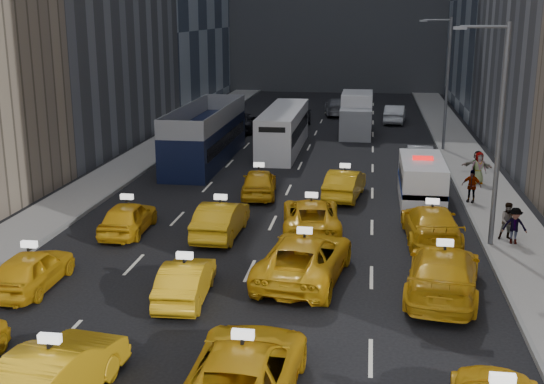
{
  "coord_description": "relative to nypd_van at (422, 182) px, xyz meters",
  "views": [
    {
      "loc": [
        4.24,
        -15.42,
        9.37
      ],
      "look_at": [
        0.26,
        12.0,
        2.0
      ],
      "focal_mm": 45.0,
      "sensor_mm": 36.0,
      "label": 1
    }
  ],
  "objects": [
    {
      "name": "ground",
      "position": [
        -6.92,
        -18.56,
        -1.07
      ],
      "size": [
        160.0,
        160.0,
        0.0
      ],
      "primitive_type": "plane",
      "color": "black",
      "rests_on": "ground"
    },
    {
      "name": "sidewalk_west",
      "position": [
        -17.42,
        6.44,
        -1.0
      ],
      "size": [
        3.0,
        90.0,
        0.15
      ],
      "primitive_type": "cube",
      "color": "gray",
      "rests_on": "ground"
    },
    {
      "name": "sidewalk_east",
      "position": [
        3.58,
        6.44,
        -1.0
      ],
      "size": [
        3.0,
        90.0,
        0.15
      ],
      "primitive_type": "cube",
      "color": "gray",
      "rests_on": "ground"
    },
    {
      "name": "curb_west",
      "position": [
        -15.97,
        6.44,
        -0.98
      ],
      "size": [
        0.15,
        90.0,
        0.18
      ],
      "primitive_type": "cube",
      "color": "slate",
      "rests_on": "ground"
    },
    {
      "name": "curb_east",
      "position": [
        2.13,
        6.44,
        -0.98
      ],
      "size": [
        0.15,
        90.0,
        0.18
      ],
      "primitive_type": "cube",
      "color": "slate",
      "rests_on": "ground"
    },
    {
      "name": "streetlight_near",
      "position": [
        2.26,
        -6.56,
        3.85
      ],
      "size": [
        2.15,
        0.22,
        9.0
      ],
      "color": "#595B60",
      "rests_on": "ground"
    },
    {
      "name": "streetlight_far",
      "position": [
        2.26,
        13.44,
        3.85
      ],
      "size": [
        2.15,
        0.22,
        9.0
      ],
      "color": "#595B60",
      "rests_on": "ground"
    },
    {
      "name": "taxi_5",
      "position": [
        -10.07,
        -20.08,
        -0.28
      ],
      "size": [
        2.3,
        5.0,
        1.59
      ],
      "primitive_type": "imported",
      "rotation": [
        0.0,
        0.0,
        3.01
      ],
      "color": "gold",
      "rests_on": "ground"
    },
    {
      "name": "taxi_6",
      "position": [
        -5.53,
        -19.23,
        -0.27
      ],
      "size": [
        2.81,
        5.82,
        1.6
      ],
      "primitive_type": "imported",
      "rotation": [
        0.0,
        0.0,
        3.11
      ],
      "color": "gold",
      "rests_on": "ground"
    },
    {
      "name": "taxi_8",
      "position": [
        -14.11,
        -13.31,
        -0.36
      ],
      "size": [
        1.73,
        4.18,
        1.42
      ],
      "primitive_type": "imported",
      "rotation": [
        0.0,
        0.0,
        3.15
      ],
      "color": "gold",
      "rests_on": "ground"
    },
    {
      "name": "taxi_9",
      "position": [
        -8.58,
        -13.42,
        -0.4
      ],
      "size": [
        1.67,
        4.15,
        1.34
      ],
      "primitive_type": "imported",
      "rotation": [
        0.0,
        0.0,
        3.2
      ],
      "color": "gold",
      "rests_on": "ground"
    },
    {
      "name": "taxi_10",
      "position": [
        -4.83,
        -11.1,
        -0.25
      ],
      "size": [
        3.46,
        6.19,
        1.64
      ],
      "primitive_type": "imported",
      "rotation": [
        0.0,
        0.0,
        3.01
      ],
      "color": "gold",
      "rests_on": "ground"
    },
    {
      "name": "taxi_11",
      "position": [
        -0.04,
        -11.84,
        -0.23
      ],
      "size": [
        3.1,
        6.03,
        1.67
      ],
      "primitive_type": "imported",
      "rotation": [
        0.0,
        0.0,
        3.01
      ],
      "color": "gold",
      "rests_on": "ground"
    },
    {
      "name": "taxi_12",
      "position": [
        -12.92,
        -6.94,
        -0.36
      ],
      "size": [
        1.83,
        4.25,
        1.43
      ],
      "primitive_type": "imported",
      "rotation": [
        0.0,
        0.0,
        3.18
      ],
      "color": "gold",
      "rests_on": "ground"
    },
    {
      "name": "taxi_13",
      "position": [
        -8.85,
        -6.71,
        -0.31
      ],
      "size": [
        1.71,
        4.64,
        1.52
      ],
      "primitive_type": "imported",
      "rotation": [
        0.0,
        0.0,
        3.12
      ],
      "color": "gold",
      "rests_on": "ground"
    },
    {
      "name": "taxi_14",
      "position": [
        -5.07,
        -5.62,
        -0.34
      ],
      "size": [
        3.01,
        5.5,
        1.46
      ],
      "primitive_type": "imported",
      "rotation": [
        0.0,
        0.0,
        3.26
      ],
      "color": "gold",
      "rests_on": "ground"
    },
    {
      "name": "taxi_15",
      "position": [
        0.01,
        -6.17,
        -0.3
      ],
      "size": [
        2.41,
        5.39,
        1.54
      ],
      "primitive_type": "imported",
      "rotation": [
        0.0,
        0.0,
        3.19
      ],
      "color": "gold",
      "rests_on": "ground"
    },
    {
      "name": "taxi_16",
      "position": [
        -8.29,
        -0.05,
        -0.34
      ],
      "size": [
        2.2,
        4.47,
        1.47
      ],
      "primitive_type": "imported",
      "rotation": [
        0.0,
        0.0,
        3.25
      ],
      "color": "gold",
      "rests_on": "ground"
    },
    {
      "name": "taxi_17",
      "position": [
        -3.86,
        0.28,
        -0.33
      ],
      "size": [
        2.15,
        4.68,
        1.49
      ],
      "primitive_type": "imported",
      "rotation": [
        0.0,
        0.0,
        3.01
      ],
      "color": "gold",
      "rests_on": "ground"
    },
    {
      "name": "nypd_van",
      "position": [
        0.0,
        0.0,
        0.0
      ],
      "size": [
        2.19,
        5.53,
        2.37
      ],
      "rotation": [
        0.0,
        0.0,
        0.01
      ],
      "color": "silver",
      "rests_on": "ground"
    },
    {
      "name": "double_decker",
      "position": [
        -12.99,
        7.79,
        0.69
      ],
      "size": [
        3.81,
        12.42,
        3.56
      ],
      "rotation": [
        0.0,
        0.0,
        0.09
      ],
      "color": "black",
      "rests_on": "ground"
    },
    {
      "name": "city_bus",
      "position": [
        -8.57,
        12.16,
        0.37
      ],
      "size": [
        3.74,
        11.46,
        2.91
      ],
      "rotation": [
        0.0,
        0.0,
        0.13
      ],
      "color": "silver",
      "rests_on": "ground"
    },
    {
      "name": "box_truck",
      "position": [
        -3.75,
        19.34,
        0.49
      ],
      "size": [
        2.63,
        7.02,
        3.17
      ],
      "rotation": [
        0.0,
        0.0,
        -0.04
      ],
      "color": "silver",
      "rests_on": "ground"
    },
    {
      "name": "misc_car_0",
      "position": [
        0.41,
        7.9,
        -0.35
      ],
      "size": [
        1.67,
        4.42,
        1.44
      ],
      "primitive_type": "imported",
      "rotation": [
        0.0,
        0.0,
        3.11
      ],
      "color": "#A0A2A7",
      "rests_on": "ground"
    },
    {
      "name": "misc_car_1",
      "position": [
        -12.83,
        19.55,
        -0.35
      ],
      "size": [
        2.68,
        5.33,
        1.45
      ],
      "primitive_type": "imported",
      "rotation": [
        0.0,
        0.0,
        3.09
      ],
      "color": "black",
      "rests_on": "ground"
    },
    {
      "name": "misc_car_2",
      "position": [
        -5.76,
        29.39,
        -0.29
      ],
      "size": [
        2.77,
        5.6,
        1.56
      ],
      "primitive_type": "imported",
      "rotation": [
        0.0,
        0.0,
        3.25
      ],
      "color": "gray",
      "rests_on": "ground"
    },
    {
      "name": "misc_car_3",
      "position": [
        -8.67,
        24.72,
        -0.32
      ],
      "size": [
        2.13,
        4.51,
        1.49
      ],
      "primitive_type": "imported",
      "rotation": [
        0.0,
        0.0,
        3.23
      ],
      "color": "black",
      "rests_on": "ground"
    },
    {
      "name": "misc_car_4",
      "position": [
        -0.59,
        25.48,
        -0.29
      ],
      "size": [
        2.04,
        4.86,
        1.56
      ],
      "primitive_type": "imported",
      "rotation": [
        0.0,
        0.0,
        3.06
      ],
      "color": "#B7BBC0",
      "rests_on": "ground"
    },
    {
      "name": "pedestrian_1",
      "position": [
        3.16,
        -5.88,
        -0.13
      ],
      "size": [
        0.79,
        0.47,
        1.58
      ],
      "primitive_type": "imported",
      "rotation": [
        0.0,
        0.0,
        0.06
      ],
      "color": "gray",
      "rests_on": "sidewalk_east"
    },
    {
      "name": "pedestrian_2",
      "position": [
        3.32,
        -6.38,
        -0.16
      ],
      "size": [
        1.0,
        0.45,
        1.52
      ],
      "primitive_type": "imported",
      "rotation": [
        0.0,
        0.0,
        -0.04
      ],
      "color": "gray",
      "rests_on": "sidewalk_east"
    },
    {
      "name": "pedestrian_3",
      "position": [
        2.43,
        -0.15,
        -0.1
      ],
      "size": [
        1.06,
        0.77,
        1.64
      ],
      "primitive_type": "imported",
      "rotation": [
        0.0,
        0.0,
        -0.38
      ],
      "color": "gray",
      "rests_on": "sidewalk_east"
    },
    {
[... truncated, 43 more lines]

